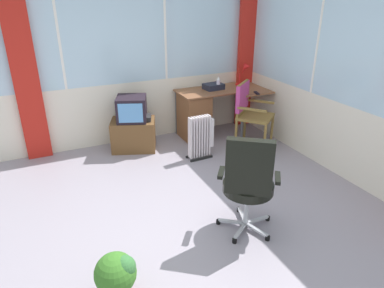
{
  "coord_description": "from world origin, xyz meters",
  "views": [
    {
      "loc": [
        -1.16,
        -2.8,
        2.26
      ],
      "look_at": [
        0.37,
        0.56,
        0.61
      ],
      "focal_mm": 32.78,
      "sensor_mm": 36.0,
      "label": 1
    }
  ],
  "objects_px": {
    "spray_bottle": "(218,83)",
    "paper_tray": "(213,86)",
    "tv_remote": "(257,93)",
    "wooden_armchair": "(248,106)",
    "office_chair": "(248,180)",
    "tv_on_stand": "(133,126)",
    "desk_lamp": "(246,71)",
    "potted_plant": "(117,275)",
    "desk": "(198,113)",
    "space_heater": "(201,137)"
  },
  "relations": [
    {
      "from": "desk_lamp",
      "to": "tv_on_stand",
      "type": "distance_m",
      "value": 2.09
    },
    {
      "from": "desk_lamp",
      "to": "office_chair",
      "type": "bearing_deg",
      "value": -121.55
    },
    {
      "from": "office_chair",
      "to": "potted_plant",
      "type": "bearing_deg",
      "value": -168.34
    },
    {
      "from": "potted_plant",
      "to": "spray_bottle",
      "type": "bearing_deg",
      "value": 49.16
    },
    {
      "from": "wooden_armchair",
      "to": "desk_lamp",
      "type": "bearing_deg",
      "value": 61.62
    },
    {
      "from": "desk",
      "to": "tv_remote",
      "type": "xyz_separation_m",
      "value": [
        0.79,
        -0.47,
        0.36
      ]
    },
    {
      "from": "tv_on_stand",
      "to": "tv_remote",
      "type": "bearing_deg",
      "value": -13.17
    },
    {
      "from": "tv_remote",
      "to": "office_chair",
      "type": "height_order",
      "value": "office_chair"
    },
    {
      "from": "desk",
      "to": "office_chair",
      "type": "distance_m",
      "value": 2.53
    },
    {
      "from": "desk",
      "to": "tv_on_stand",
      "type": "bearing_deg",
      "value": -178.38
    },
    {
      "from": "wooden_armchair",
      "to": "potted_plant",
      "type": "distance_m",
      "value": 3.32
    },
    {
      "from": "spray_bottle",
      "to": "paper_tray",
      "type": "distance_m",
      "value": 0.1
    },
    {
      "from": "desk_lamp",
      "to": "wooden_armchair",
      "type": "xyz_separation_m",
      "value": [
        -0.36,
        -0.67,
        -0.38
      ]
    },
    {
      "from": "desk",
      "to": "desk_lamp",
      "type": "xyz_separation_m",
      "value": [
        0.9,
        0.06,
        0.59
      ]
    },
    {
      "from": "tv_remote",
      "to": "wooden_armchair",
      "type": "relative_size",
      "value": 0.15
    },
    {
      "from": "potted_plant",
      "to": "office_chair",
      "type": "bearing_deg",
      "value": 11.66
    },
    {
      "from": "space_heater",
      "to": "desk",
      "type": "bearing_deg",
      "value": 68.2
    },
    {
      "from": "spray_bottle",
      "to": "office_chair",
      "type": "bearing_deg",
      "value": -112.14
    },
    {
      "from": "tv_remote",
      "to": "space_heater",
      "type": "distance_m",
      "value": 1.19
    },
    {
      "from": "desk_lamp",
      "to": "tv_on_stand",
      "type": "xyz_separation_m",
      "value": [
        -1.98,
        -0.09,
        -0.64
      ]
    },
    {
      "from": "spray_bottle",
      "to": "tv_on_stand",
      "type": "height_order",
      "value": "spray_bottle"
    },
    {
      "from": "office_chair",
      "to": "tv_on_stand",
      "type": "height_order",
      "value": "office_chair"
    },
    {
      "from": "potted_plant",
      "to": "tv_remote",
      "type": "bearing_deg",
      "value": 39.13
    },
    {
      "from": "paper_tray",
      "to": "wooden_armchair",
      "type": "relative_size",
      "value": 0.3
    },
    {
      "from": "desk",
      "to": "tv_on_stand",
      "type": "xyz_separation_m",
      "value": [
        -1.08,
        -0.03,
        -0.05
      ]
    },
    {
      "from": "spray_bottle",
      "to": "wooden_armchair",
      "type": "bearing_deg",
      "value": -72.34
    },
    {
      "from": "tv_on_stand",
      "to": "potted_plant",
      "type": "xyz_separation_m",
      "value": [
        -0.91,
        -2.7,
        -0.13
      ]
    },
    {
      "from": "tv_remote",
      "to": "potted_plant",
      "type": "height_order",
      "value": "tv_remote"
    },
    {
      "from": "office_chair",
      "to": "tv_on_stand",
      "type": "xyz_separation_m",
      "value": [
        -0.45,
        2.42,
        -0.23
      ]
    },
    {
      "from": "spray_bottle",
      "to": "wooden_armchair",
      "type": "xyz_separation_m",
      "value": [
        0.19,
        -0.59,
        -0.24
      ]
    },
    {
      "from": "space_heater",
      "to": "potted_plant",
      "type": "distance_m",
      "value": 2.63
    },
    {
      "from": "paper_tray",
      "to": "potted_plant",
      "type": "xyz_separation_m",
      "value": [
        -2.29,
        -2.77,
        -0.57
      ]
    },
    {
      "from": "paper_tray",
      "to": "desk",
      "type": "bearing_deg",
      "value": -171.13
    },
    {
      "from": "desk_lamp",
      "to": "desk",
      "type": "bearing_deg",
      "value": -176.3
    },
    {
      "from": "desk_lamp",
      "to": "wooden_armchair",
      "type": "relative_size",
      "value": 0.38
    },
    {
      "from": "tv_remote",
      "to": "paper_tray",
      "type": "relative_size",
      "value": 0.5
    },
    {
      "from": "wooden_armchair",
      "to": "space_heater",
      "type": "bearing_deg",
      "value": -172.25
    },
    {
      "from": "potted_plant",
      "to": "space_heater",
      "type": "bearing_deg",
      "value": 49.68
    },
    {
      "from": "wooden_armchair",
      "to": "potted_plant",
      "type": "bearing_deg",
      "value": -140.09
    },
    {
      "from": "spray_bottle",
      "to": "office_chair",
      "type": "distance_m",
      "value": 2.64
    },
    {
      "from": "potted_plant",
      "to": "tv_on_stand",
      "type": "bearing_deg",
      "value": 71.4
    },
    {
      "from": "office_chair",
      "to": "potted_plant",
      "type": "height_order",
      "value": "office_chair"
    },
    {
      "from": "paper_tray",
      "to": "space_heater",
      "type": "relative_size",
      "value": 0.47
    },
    {
      "from": "desk",
      "to": "office_chair",
      "type": "bearing_deg",
      "value": -104.57
    },
    {
      "from": "space_heater",
      "to": "potted_plant",
      "type": "height_order",
      "value": "space_heater"
    },
    {
      "from": "spray_bottle",
      "to": "potted_plant",
      "type": "bearing_deg",
      "value": -130.84
    },
    {
      "from": "office_chair",
      "to": "space_heater",
      "type": "xyz_separation_m",
      "value": [
        0.35,
        1.72,
        -0.28
      ]
    },
    {
      "from": "spray_bottle",
      "to": "desk_lamp",
      "type": "bearing_deg",
      "value": 7.77
    },
    {
      "from": "desk",
      "to": "paper_tray",
      "type": "relative_size",
      "value": 4.69
    },
    {
      "from": "tv_remote",
      "to": "potted_plant",
      "type": "distance_m",
      "value": 3.62
    }
  ]
}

